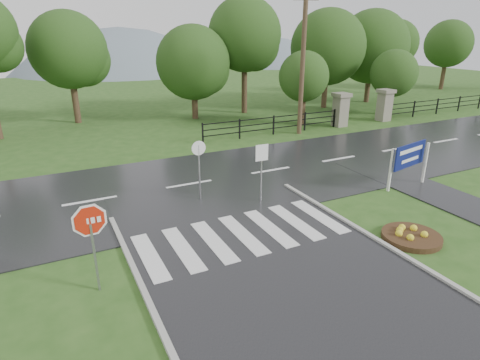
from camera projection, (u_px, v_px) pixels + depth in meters
ground at (348, 336)px, 8.59m from camera, size 120.00×120.00×0.00m
main_road at (189, 185)px, 16.97m from camera, size 90.00×8.00×0.04m
walkway at (450, 200)px, 15.50m from camera, size 2.20×11.00×0.04m
crosswalk at (243, 234)px, 12.76m from camera, size 6.50×2.80×0.02m
pillar_west at (341, 109)px, 27.03m from camera, size 1.00×1.00×2.24m
pillar_east at (385, 104)px, 28.70m from camera, size 1.00×1.00×2.24m
fence_west at (274, 123)px, 24.99m from camera, size 9.58×0.08×1.20m
fence_east at (480, 100)px, 33.35m from camera, size 20.58×0.08×1.20m
hills at (105, 163)px, 69.97m from camera, size 102.00×48.00×48.00m
treeline at (137, 121)px, 29.12m from camera, size 83.20×5.20×10.00m
stop_sign at (91, 228)px, 9.51m from camera, size 1.11×0.13×2.50m
estate_billboard at (410, 157)px, 16.31m from camera, size 2.12×0.51×1.89m
flower_bed at (412, 236)px, 12.50m from camera, size 1.80×1.80×0.36m
reg_sign_small at (262, 162)px, 14.76m from camera, size 0.50×0.07×2.27m
reg_sign_round at (199, 164)px, 14.96m from camera, size 0.55×0.07×2.36m
utility_pole_east at (303, 63)px, 23.99m from camera, size 1.47×0.50×8.46m
entrance_tree_left at (304, 77)px, 26.68m from camera, size 3.34×3.34×4.95m
entrance_tree_right at (394, 73)px, 30.17m from camera, size 3.50×3.50×4.88m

